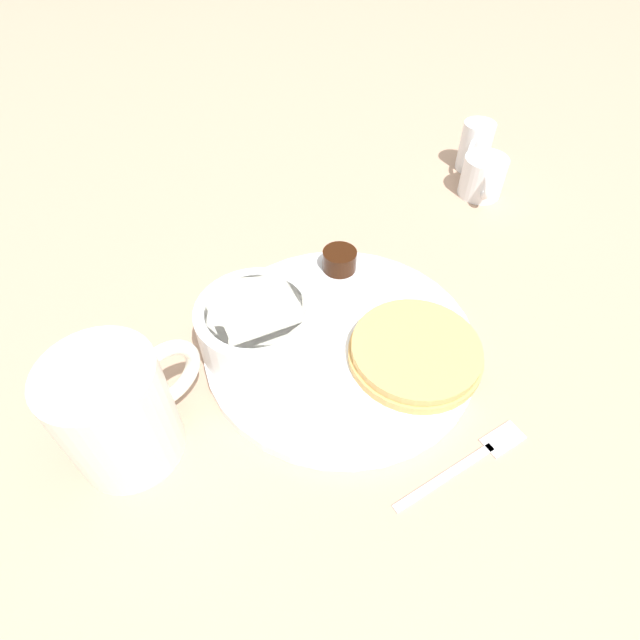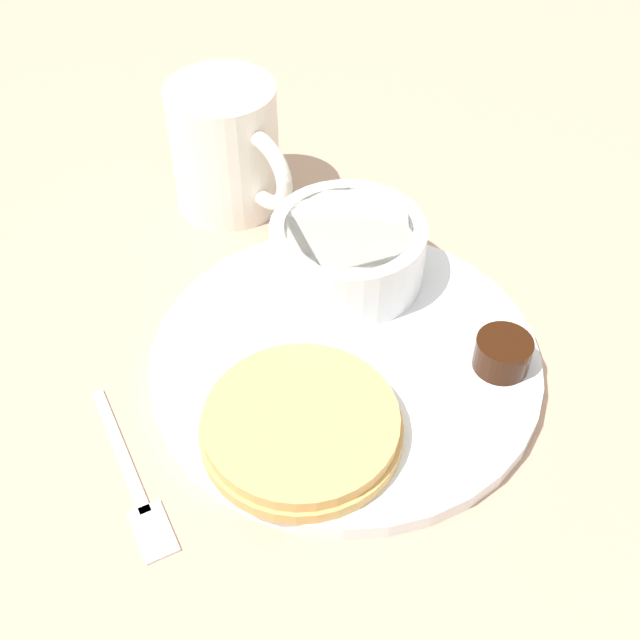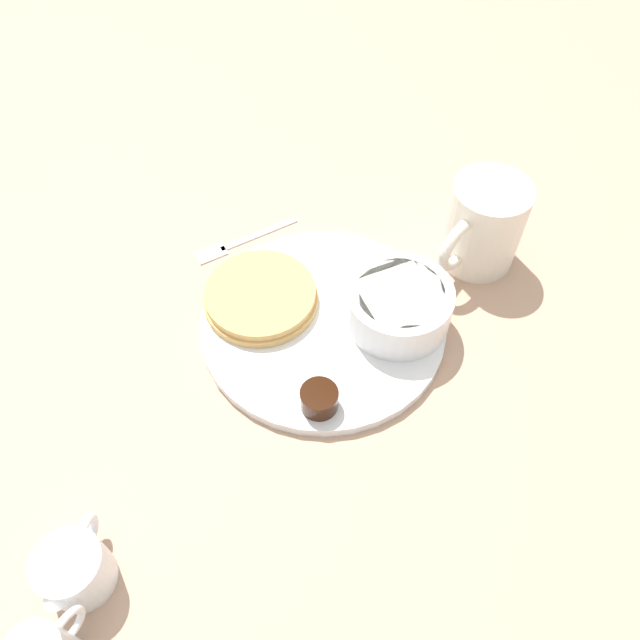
{
  "view_description": "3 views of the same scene",
  "coord_description": "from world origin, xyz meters",
  "px_view_note": "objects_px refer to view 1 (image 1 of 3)",
  "views": [
    {
      "loc": [
        -0.04,
        -0.31,
        0.38
      ],
      "look_at": [
        -0.02,
        0.01,
        0.03
      ],
      "focal_mm": 28.0,
      "sensor_mm": 36.0,
      "label": 1
    },
    {
      "loc": [
        0.36,
        -0.01,
        0.41
      ],
      "look_at": [
        -0.0,
        -0.02,
        0.04
      ],
      "focal_mm": 45.0,
      "sensor_mm": 36.0,
      "label": 2
    },
    {
      "loc": [
        0.01,
        0.4,
        0.55
      ],
      "look_at": [
        0.0,
        0.01,
        0.02
      ],
      "focal_mm": 35.0,
      "sensor_mm": 36.0,
      "label": 3
    }
  ],
  "objects_px": {
    "bowl": "(258,321)",
    "creamer_pitcher_far": "(475,146)",
    "coffee_mug": "(119,410)",
    "fork": "(475,457)",
    "plate": "(341,343)",
    "creamer_pitcher_near": "(483,176)"
  },
  "relations": [
    {
      "from": "fork",
      "to": "creamer_pitcher_near",
      "type": "bearing_deg",
      "value": 74.79
    },
    {
      "from": "coffee_mug",
      "to": "fork",
      "type": "xyz_separation_m",
      "value": [
        0.28,
        -0.03,
        -0.05
      ]
    },
    {
      "from": "coffee_mug",
      "to": "fork",
      "type": "height_order",
      "value": "coffee_mug"
    },
    {
      "from": "plate",
      "to": "creamer_pitcher_near",
      "type": "relative_size",
      "value": 3.29
    },
    {
      "from": "coffee_mug",
      "to": "bowl",
      "type": "bearing_deg",
      "value": 45.14
    },
    {
      "from": "plate",
      "to": "coffee_mug",
      "type": "height_order",
      "value": "coffee_mug"
    },
    {
      "from": "creamer_pitcher_far",
      "to": "fork",
      "type": "height_order",
      "value": "creamer_pitcher_far"
    },
    {
      "from": "plate",
      "to": "bowl",
      "type": "relative_size",
      "value": 2.35
    },
    {
      "from": "creamer_pitcher_near",
      "to": "creamer_pitcher_far",
      "type": "distance_m",
      "value": 0.06
    },
    {
      "from": "bowl",
      "to": "coffee_mug",
      "type": "bearing_deg",
      "value": -134.86
    },
    {
      "from": "bowl",
      "to": "creamer_pitcher_near",
      "type": "relative_size",
      "value": 1.4
    },
    {
      "from": "plate",
      "to": "fork",
      "type": "xyz_separation_m",
      "value": [
        0.1,
        -0.12,
        -0.0
      ]
    },
    {
      "from": "plate",
      "to": "fork",
      "type": "distance_m",
      "value": 0.16
    },
    {
      "from": "coffee_mug",
      "to": "fork",
      "type": "distance_m",
      "value": 0.29
    },
    {
      "from": "coffee_mug",
      "to": "creamer_pitcher_far",
      "type": "distance_m",
      "value": 0.57
    },
    {
      "from": "creamer_pitcher_near",
      "to": "bowl",
      "type": "bearing_deg",
      "value": -138.49
    },
    {
      "from": "bowl",
      "to": "creamer_pitcher_far",
      "type": "bearing_deg",
      "value": 47.56
    },
    {
      "from": "fork",
      "to": "creamer_pitcher_far",
      "type": "bearing_deg",
      "value": 76.35
    },
    {
      "from": "coffee_mug",
      "to": "creamer_pitcher_far",
      "type": "xyz_separation_m",
      "value": [
        0.39,
        0.42,
        -0.02
      ]
    },
    {
      "from": "creamer_pitcher_near",
      "to": "fork",
      "type": "xyz_separation_m",
      "value": [
        -0.1,
        -0.38,
        -0.02
      ]
    },
    {
      "from": "creamer_pitcher_near",
      "to": "creamer_pitcher_far",
      "type": "bearing_deg",
      "value": 85.93
    },
    {
      "from": "bowl",
      "to": "plate",
      "type": "bearing_deg",
      "value": -3.44
    }
  ]
}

